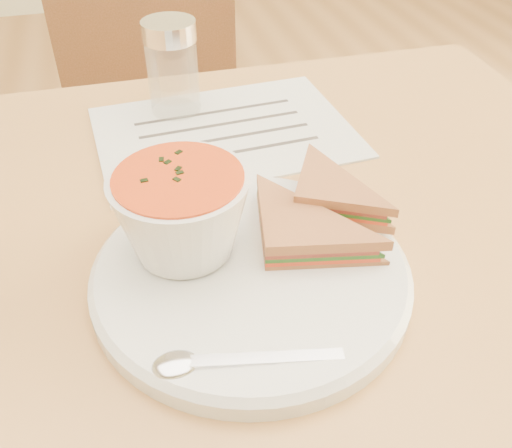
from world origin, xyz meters
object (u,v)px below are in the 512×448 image
object	(u,v)px
dining_table	(220,417)
plate	(251,275)
chair_far	(154,213)
soup_bowl	(182,218)
condiment_shaker	(173,68)

from	to	relation	value
dining_table	plate	size ratio (longest dim) A/B	3.48
chair_far	plate	distance (m)	0.69
plate	soup_bowl	distance (m)	0.08
chair_far	plate	size ratio (longest dim) A/B	2.76
dining_table	condiment_shaker	size ratio (longest dim) A/B	8.13
dining_table	condiment_shaker	distance (m)	0.50
dining_table	plate	bearing A→B (deg)	-77.84
chair_far	condiment_shaker	size ratio (longest dim) A/B	6.44
dining_table	plate	world-z (taller)	plate
plate	dining_table	bearing A→B (deg)	102.16
chair_far	condiment_shaker	xyz separation A→B (m)	(0.04, -0.24, 0.42)
plate	condiment_shaker	size ratio (longest dim) A/B	2.33
dining_table	soup_bowl	world-z (taller)	soup_bowl
plate	condiment_shaker	distance (m)	0.35
dining_table	chair_far	distance (m)	0.48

